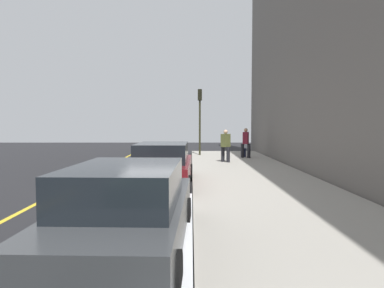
% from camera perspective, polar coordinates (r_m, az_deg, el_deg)
% --- Properties ---
extents(ground_plane, '(56.00, 56.00, 0.00)m').
position_cam_1_polar(ground_plane, '(11.62, -4.89, -7.33)').
color(ground_plane, black).
extents(sidewalk, '(28.00, 4.60, 0.15)m').
position_cam_1_polar(sidewalk, '(11.80, 11.41, -6.85)').
color(sidewalk, '#A39E93').
rests_on(sidewalk, ground).
extents(lane_stripe_centre, '(28.00, 0.14, 0.01)m').
position_cam_1_polar(lane_stripe_centre, '(12.30, -20.02, -6.91)').
color(lane_stripe_centre, gold).
rests_on(lane_stripe_centre, ground).
extents(snow_bank_curb, '(6.65, 0.56, 0.22)m').
position_cam_1_polar(snow_bank_curb, '(6.57, -2.45, -14.76)').
color(snow_bank_curb, white).
rests_on(snow_bank_curb, ground).
extents(parked_car_charcoal, '(4.79, 2.02, 1.51)m').
position_cam_1_polar(parked_car_charcoal, '(5.78, -10.42, -10.66)').
color(parked_car_charcoal, black).
rests_on(parked_car_charcoal, ground).
extents(parked_car_maroon, '(4.60, 1.98, 1.51)m').
position_cam_1_polar(parked_car_maroon, '(11.67, -4.77, -3.52)').
color(parked_car_maroon, black).
rests_on(parked_car_maroon, ground).
extents(pedestrian_olive_coat, '(0.52, 0.53, 1.68)m').
position_cam_1_polar(pedestrian_olive_coat, '(18.22, 5.49, -0.13)').
color(pedestrian_olive_coat, black).
rests_on(pedestrian_olive_coat, sidewalk).
extents(pedestrian_burgundy_coat, '(0.53, 0.55, 1.73)m').
position_cam_1_polar(pedestrian_burgundy_coat, '(20.65, 8.75, 0.33)').
color(pedestrian_burgundy_coat, black).
rests_on(pedestrian_burgundy_coat, sidewalk).
extents(traffic_light_pole, '(0.35, 0.26, 4.16)m').
position_cam_1_polar(traffic_light_pole, '(22.24, 1.28, 5.49)').
color(traffic_light_pole, '#2D2D19').
rests_on(traffic_light_pole, sidewalk).
extents(rolling_suitcase, '(0.34, 0.22, 0.88)m').
position_cam_1_polar(rolling_suitcase, '(21.18, 8.42, -1.38)').
color(rolling_suitcase, '#191E38').
rests_on(rolling_suitcase, sidewalk).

